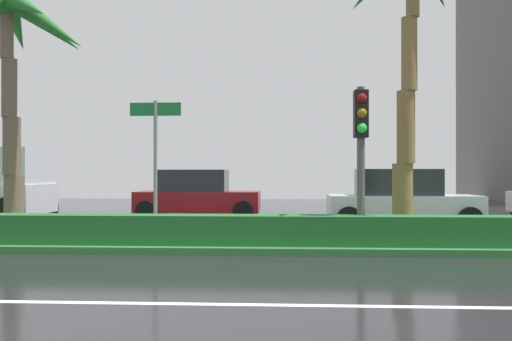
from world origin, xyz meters
name	(u,v)px	position (x,y,z in m)	size (l,w,h in m)	color
ground_plane	(206,240)	(0.00, 9.00, -0.05)	(90.00, 42.00, 0.10)	black
near_lane_divider_stripe	(124,303)	(0.00, 2.00, 0.00)	(81.00, 0.14, 0.01)	white
median_strip	(199,240)	(0.00, 8.00, 0.07)	(85.50, 4.00, 0.15)	#2D6B33
median_hedge	(189,230)	(0.00, 6.60, 0.45)	(76.50, 0.70, 0.60)	#1E6028
palm_tree_mid_left	(8,31)	(-4.73, 8.42, 5.04)	(4.23, 4.47, 6.17)	brown
traffic_signal_median_right	(361,136)	(3.51, 6.71, 2.36)	(0.28, 0.43, 3.21)	#4C4C47
street_name_sign	(155,151)	(-0.80, 7.06, 2.08)	(1.10, 0.08, 3.00)	slate
car_in_traffic_leading	(197,195)	(-1.16, 14.90, 0.83)	(4.30, 2.02, 1.72)	maroon
car_in_traffic_second	(401,200)	(5.32, 11.84, 0.83)	(4.30, 2.02, 1.72)	silver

